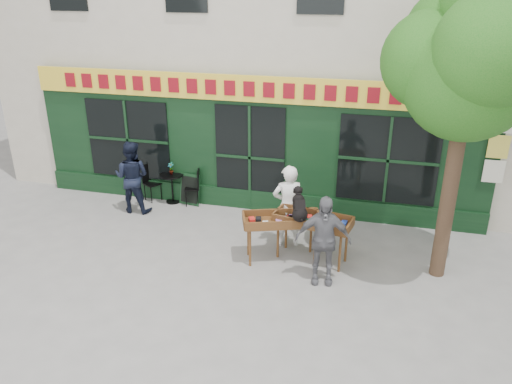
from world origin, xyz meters
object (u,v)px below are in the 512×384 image
at_px(bistro_table, 172,182).
at_px(man_left, 132,177).
at_px(man_right, 323,240).
at_px(dog, 299,204).
at_px(book_cart_right, 313,223).
at_px(woman, 288,206).
at_px(book_cart_center, 282,223).

xyz_separation_m(bistro_table, man_left, (-0.70, -0.72, 0.35)).
relative_size(man_right, man_left, 0.97).
relative_size(dog, book_cart_right, 0.38).
height_order(book_cart_right, man_right, man_right).
bearing_deg(book_cart_right, bistro_table, 164.19).
relative_size(dog, man_right, 0.35).
bearing_deg(book_cart_right, woman, 150.77).
height_order(book_cart_center, bistro_table, book_cart_center).
height_order(man_right, man_left, man_left).
bearing_deg(man_left, bistro_table, -137.85).
bearing_deg(woman, man_right, 105.78).
relative_size(book_cart_right, man_right, 0.92).
height_order(book_cart_center, man_right, man_right).
distance_m(book_cart_center, dog, 0.59).
xyz_separation_m(woman, man_left, (-3.99, 0.74, -0.01)).
bearing_deg(dog, woman, 96.77).
height_order(book_cart_right, bistro_table, book_cart_right).
xyz_separation_m(man_right, man_left, (-4.89, 2.00, 0.02)).
distance_m(woman, bistro_table, 3.61).
xyz_separation_m(dog, bistro_table, (-3.64, 2.16, -0.75)).
bearing_deg(dog, bistro_table, 129.50).
bearing_deg(book_cart_right, man_left, 175.84).
height_order(dog, man_right, man_right).
bearing_deg(woman, book_cart_center, 70.21).
bearing_deg(woman, dog, 96.77).
bearing_deg(bistro_table, man_left, -134.15).
bearing_deg(bistro_table, man_right, -33.00).
bearing_deg(man_left, book_cart_center, 157.10).
relative_size(man_right, bistro_table, 2.28).
height_order(book_cart_center, book_cart_right, same).
bearing_deg(book_cart_right, book_cart_center, -155.73).
distance_m(woman, man_left, 4.05).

